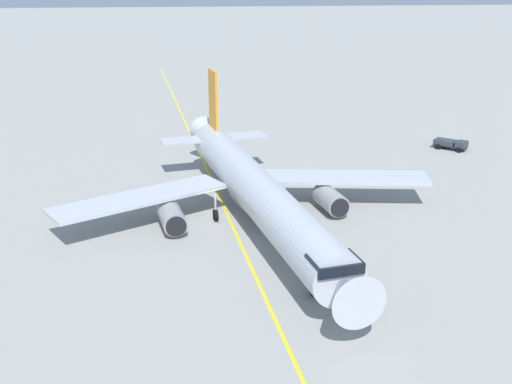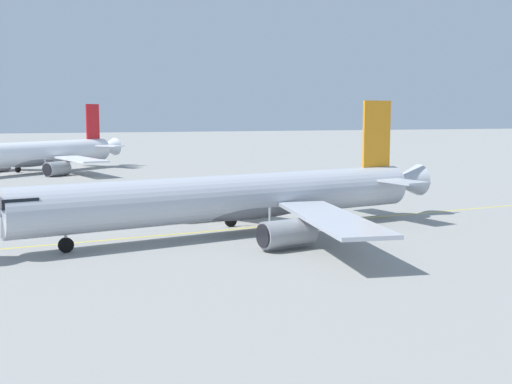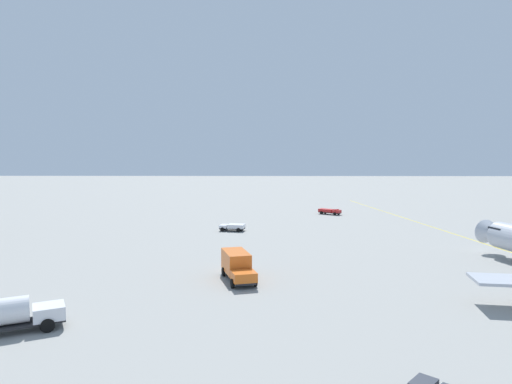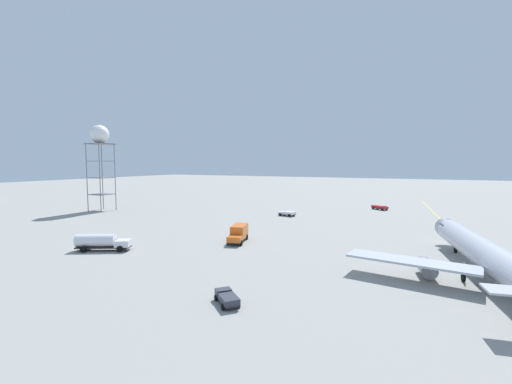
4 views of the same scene
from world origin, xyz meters
TOP-DOWN VIEW (x-y plane):
  - ground_plane at (0.00, 0.00)m, footprint 600.00×600.00m
  - airliner_main at (-1.47, -3.58)m, footprint 41.65×34.91m
  - airliner_secondary at (-17.72, 59.18)m, footprint 35.70×31.27m
  - taxiway_centreline at (-6.78, -2.05)m, footprint 191.15×20.21m

SIDE VIEW (x-z plane):
  - ground_plane at x=0.00m, z-range 0.00..0.00m
  - taxiway_centreline at x=-6.78m, z-range 0.00..0.01m
  - airliner_main at x=-1.47m, z-range -2.63..8.53m
  - airliner_secondary at x=-17.72m, z-range -2.77..8.99m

